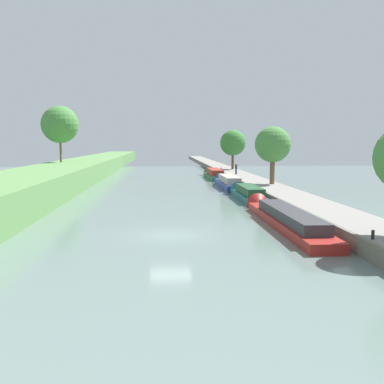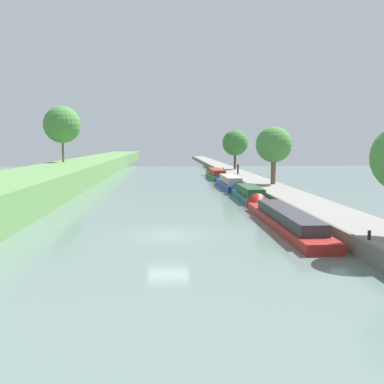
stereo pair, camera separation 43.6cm
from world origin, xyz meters
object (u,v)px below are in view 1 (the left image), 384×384
(narrowboat_blue, at_px, (228,182))
(narrowboat_red, at_px, (283,217))
(person_walking, at_px, (236,168))
(mooring_bollard_near, at_px, (373,235))
(narrowboat_green, at_px, (214,174))
(narrowboat_teal, at_px, (247,193))
(mooring_bollard_far, at_px, (221,169))

(narrowboat_blue, bearing_deg, narrowboat_red, -90.16)
(person_walking, relative_size, mooring_bollard_near, 3.69)
(narrowboat_green, bearing_deg, mooring_bollard_near, -87.75)
(mooring_bollard_near, bearing_deg, narrowboat_red, 102.37)
(narrowboat_blue, bearing_deg, narrowboat_green, 90.26)
(narrowboat_teal, xyz_separation_m, narrowboat_green, (-0.25, 26.41, 0.05))
(narrowboat_teal, bearing_deg, mooring_bollard_far, 87.00)
(narrowboat_green, relative_size, person_walking, 7.84)
(narrowboat_green, relative_size, mooring_bollard_far, 28.92)
(narrowboat_teal, relative_size, mooring_bollard_far, 23.66)
(person_walking, bearing_deg, mooring_bollard_far, 95.12)
(narrowboat_red, height_order, narrowboat_green, narrowboat_green)
(narrowboat_blue, xyz_separation_m, mooring_bollard_near, (1.88, -35.09, 0.51))
(narrowboat_teal, bearing_deg, person_walking, 83.32)
(narrowboat_green, xyz_separation_m, mooring_bollard_near, (1.95, -49.50, 0.52))
(narrowboat_red, height_order, person_walking, person_walking)
(narrowboat_red, distance_m, narrowboat_green, 40.58)
(person_walking, height_order, mooring_bollard_far, person_walking)
(person_walking, bearing_deg, narrowboat_red, -94.50)
(narrowboat_green, height_order, person_walking, person_walking)
(narrowboat_green, height_order, mooring_bollard_far, narrowboat_green)
(narrowboat_red, bearing_deg, mooring_bollard_far, 87.59)
(narrowboat_green, bearing_deg, narrowboat_red, -90.01)
(narrowboat_blue, xyz_separation_m, narrowboat_green, (-0.07, 14.41, -0.01))
(narrowboat_green, xyz_separation_m, mooring_bollard_far, (1.95, 5.92, 0.52))
(narrowboat_red, relative_size, person_walking, 10.12)
(mooring_bollard_far, bearing_deg, narrowboat_teal, -93.00)
(narrowboat_red, xyz_separation_m, narrowboat_teal, (0.26, 14.16, 0.04))
(mooring_bollard_far, bearing_deg, narrowboat_blue, -95.29)
(narrowboat_red, xyz_separation_m, mooring_bollard_near, (1.96, -8.93, 0.62))
(narrowboat_teal, distance_m, narrowboat_green, 26.41)
(narrowboat_red, distance_m, person_walking, 36.53)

